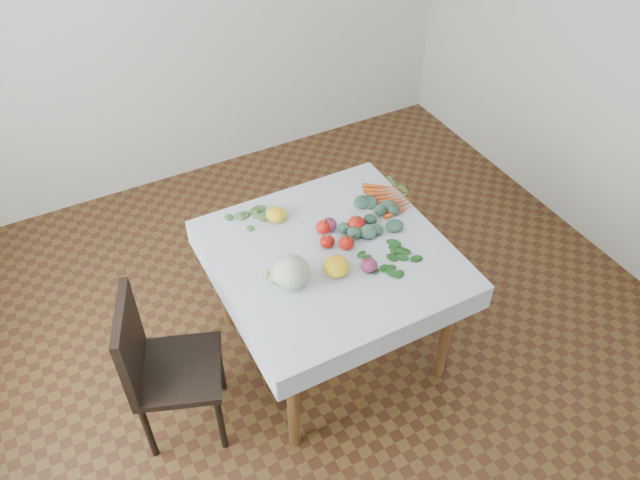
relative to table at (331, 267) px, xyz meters
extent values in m
plane|color=brown|center=(0.00, 0.00, -0.65)|extent=(4.00, 4.00, 0.00)
cube|color=brown|center=(0.00, 0.00, 0.08)|extent=(1.00, 1.00, 0.04)
cylinder|color=brown|center=(-0.44, -0.44, -0.30)|extent=(0.06, 0.06, 0.71)
cylinder|color=brown|center=(0.44, -0.44, -0.30)|extent=(0.06, 0.06, 0.71)
cylinder|color=brown|center=(-0.44, 0.44, -0.30)|extent=(0.06, 0.06, 0.71)
cylinder|color=brown|center=(0.44, 0.44, -0.30)|extent=(0.06, 0.06, 0.71)
cube|color=white|center=(0.00, 0.00, 0.10)|extent=(1.12, 1.12, 0.01)
cube|color=black|center=(-0.86, -0.07, -0.22)|extent=(0.52, 0.52, 0.04)
cube|color=black|center=(-1.03, -0.01, 0.01)|extent=(0.18, 0.39, 0.44)
cylinder|color=black|center=(-1.08, -0.17, -0.45)|extent=(0.03, 0.03, 0.41)
cylinder|color=black|center=(-0.76, -0.29, -0.45)|extent=(0.03, 0.03, 0.41)
cylinder|color=black|center=(-0.96, 0.15, -0.45)|extent=(0.03, 0.03, 0.41)
cylinder|color=black|center=(-0.64, 0.03, -0.45)|extent=(0.03, 0.03, 0.41)
ellipsoid|color=beige|center=(-0.27, -0.10, 0.18)|extent=(0.23, 0.23, 0.16)
ellipsoid|color=red|center=(0.00, 0.05, 0.14)|extent=(0.09, 0.09, 0.07)
ellipsoid|color=red|center=(0.04, 0.15, 0.14)|extent=(0.09, 0.09, 0.07)
ellipsoid|color=red|center=(0.19, 0.09, 0.14)|extent=(0.09, 0.09, 0.08)
ellipsoid|color=red|center=(0.08, -0.01, 0.14)|extent=(0.09, 0.09, 0.07)
ellipsoid|color=yellow|center=(-0.14, 0.35, 0.14)|extent=(0.13, 0.13, 0.07)
ellipsoid|color=yellow|center=(-0.05, -0.13, 0.15)|extent=(0.16, 0.16, 0.09)
ellipsoid|color=#5A193D|center=(0.07, 0.15, 0.14)|extent=(0.10, 0.10, 0.07)
ellipsoid|color=#5A193D|center=(0.10, -0.19, 0.14)|extent=(0.09, 0.09, 0.07)
ellipsoid|color=#D0DB7E|center=(-0.32, -0.06, 0.13)|extent=(0.05, 0.05, 0.05)
ellipsoid|color=#D0DB7E|center=(-0.34, -0.04, 0.13)|extent=(0.05, 0.05, 0.05)
ellipsoid|color=#D0DB7E|center=(-0.34, -0.08, 0.13)|extent=(0.05, 0.05, 0.05)
ellipsoid|color=#D0DB7E|center=(-0.30, -0.04, 0.13)|extent=(0.05, 0.05, 0.05)
ellipsoid|color=#D0DB7E|center=(-0.39, -0.05, 0.13)|extent=(0.05, 0.05, 0.05)
ellipsoid|color=#D0DB7E|center=(-0.29, -0.09, 0.13)|extent=(0.05, 0.05, 0.05)
cone|color=orange|center=(0.48, 0.32, 0.12)|extent=(0.19, 0.13, 0.03)
cone|color=orange|center=(0.48, 0.29, 0.12)|extent=(0.19, 0.12, 0.03)
cone|color=orange|center=(0.48, 0.25, 0.12)|extent=(0.20, 0.10, 0.03)
cone|color=orange|center=(0.48, 0.22, 0.12)|extent=(0.20, 0.09, 0.03)
cone|color=orange|center=(0.48, 0.19, 0.12)|extent=(0.20, 0.07, 0.03)
cone|color=orange|center=(0.48, 0.16, 0.12)|extent=(0.20, 0.05, 0.03)
cone|color=orange|center=(0.48, 0.13, 0.12)|extent=(0.20, 0.04, 0.03)
cone|color=orange|center=(0.48, 0.09, 0.12)|extent=(0.20, 0.04, 0.03)
ellipsoid|color=#3B6149|center=(0.29, 0.13, 0.13)|extent=(0.07, 0.07, 0.05)
ellipsoid|color=#3B6149|center=(0.25, 0.16, 0.13)|extent=(0.07, 0.07, 0.05)
ellipsoid|color=#3B6149|center=(0.26, 0.09, 0.13)|extent=(0.07, 0.07, 0.05)
ellipsoid|color=#3B6149|center=(0.32, 0.16, 0.13)|extent=(0.07, 0.07, 0.05)
ellipsoid|color=#3B6149|center=(0.20, 0.14, 0.13)|extent=(0.07, 0.07, 0.05)
ellipsoid|color=#3B6149|center=(0.32, 0.08, 0.13)|extent=(0.07, 0.07, 0.05)
ellipsoid|color=#3B6149|center=(0.27, 0.21, 0.13)|extent=(0.07, 0.07, 0.05)
ellipsoid|color=#3B6149|center=(0.20, 0.07, 0.13)|extent=(0.07, 0.07, 0.05)
ellipsoid|color=#3B6149|center=(0.38, 0.14, 0.13)|extent=(0.07, 0.07, 0.05)
ellipsoid|color=#3B6149|center=(0.17, 0.20, 0.13)|extent=(0.07, 0.07, 0.05)
ellipsoid|color=#3B6149|center=(0.29, 0.02, 0.13)|extent=(0.07, 0.07, 0.05)
ellipsoid|color=#3B6149|center=(0.35, 0.23, 0.13)|extent=(0.07, 0.07, 0.05)
ellipsoid|color=#3B6149|center=(0.12, 0.10, 0.13)|extent=(0.07, 0.07, 0.05)
ellipsoid|color=#3B6149|center=(0.41, 0.07, 0.13)|extent=(0.07, 0.07, 0.05)
ellipsoid|color=#1D591B|center=(0.25, -0.18, 0.11)|extent=(0.06, 0.04, 0.01)
ellipsoid|color=#1D591B|center=(0.21, -0.17, 0.11)|extent=(0.06, 0.04, 0.01)
ellipsoid|color=#1D591B|center=(0.24, -0.21, 0.11)|extent=(0.06, 0.04, 0.01)
ellipsoid|color=#1D591B|center=(0.26, -0.16, 0.11)|extent=(0.06, 0.04, 0.01)
ellipsoid|color=#1D591B|center=(0.19, -0.20, 0.11)|extent=(0.06, 0.04, 0.01)
ellipsoid|color=#1D591B|center=(0.28, -0.21, 0.11)|extent=(0.06, 0.04, 0.01)
ellipsoid|color=#1D591B|center=(0.21, -0.14, 0.11)|extent=(0.06, 0.04, 0.01)
ellipsoid|color=#1D591B|center=(0.21, -0.24, 0.11)|extent=(0.06, 0.04, 0.01)
ellipsoid|color=#1D591B|center=(0.30, -0.16, 0.11)|extent=(0.06, 0.04, 0.01)
ellipsoid|color=#1D591B|center=(0.16, -0.16, 0.11)|extent=(0.06, 0.04, 0.01)
ellipsoid|color=#1D591B|center=(0.28, -0.25, 0.11)|extent=(0.06, 0.04, 0.01)
ellipsoid|color=#1D591B|center=(0.26, -0.11, 0.11)|extent=(0.06, 0.04, 0.01)
ellipsoid|color=#1D591B|center=(0.15, -0.23, 0.11)|extent=(0.06, 0.04, 0.01)
ellipsoid|color=#1D591B|center=(0.34, -0.20, 0.11)|extent=(0.06, 0.04, 0.01)
ellipsoid|color=#1D591B|center=(0.16, -0.11, 0.11)|extent=(0.06, 0.04, 0.01)
ellipsoid|color=#1D591B|center=(0.23, -0.29, 0.11)|extent=(0.06, 0.04, 0.01)
ellipsoid|color=#4F7F3A|center=(-0.24, 0.42, 0.11)|extent=(0.05, 0.05, 0.02)
ellipsoid|color=#4F7F3A|center=(-0.27, 0.43, 0.11)|extent=(0.05, 0.05, 0.02)
ellipsoid|color=#4F7F3A|center=(-0.26, 0.40, 0.11)|extent=(0.05, 0.05, 0.02)
ellipsoid|color=#4F7F3A|center=(-0.23, 0.44, 0.11)|extent=(0.05, 0.05, 0.02)
ellipsoid|color=#4F7F3A|center=(-0.30, 0.42, 0.11)|extent=(0.05, 0.05, 0.02)
ellipsoid|color=#4F7F3A|center=(-0.22, 0.39, 0.11)|extent=(0.05, 0.05, 0.02)
ellipsoid|color=#4F7F3A|center=(-0.26, 0.46, 0.11)|extent=(0.05, 0.05, 0.02)
ellipsoid|color=#4F7F3A|center=(-0.29, 0.38, 0.11)|extent=(0.05, 0.05, 0.02)
ellipsoid|color=#4F7F3A|center=(-0.18, 0.43, 0.11)|extent=(0.05, 0.05, 0.02)
ellipsoid|color=#4F7F3A|center=(-0.32, 0.45, 0.11)|extent=(0.05, 0.05, 0.02)
ellipsoid|color=#4F7F3A|center=(-0.23, 0.35, 0.11)|extent=(0.05, 0.05, 0.02)
ellipsoid|color=#4F7F3A|center=(-0.21, 0.49, 0.11)|extent=(0.05, 0.05, 0.02)
ellipsoid|color=#4F7F3A|center=(-0.34, 0.39, 0.11)|extent=(0.05, 0.05, 0.02)
camera|label=1|loc=(-1.09, -1.93, 2.24)|focal=35.00mm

